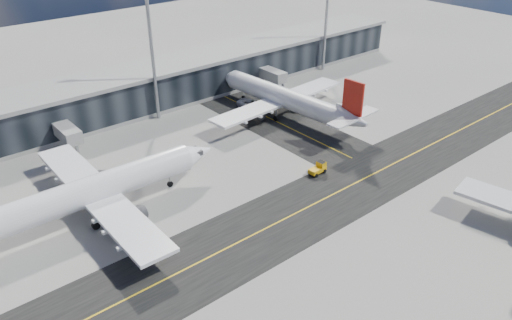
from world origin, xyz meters
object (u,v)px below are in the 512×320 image
at_px(airliner_redtail, 285,98).
at_px(service_van, 250,104).
at_px(baggage_tug, 319,168).
at_px(airliner_af, 85,193).

height_order(airliner_redtail, service_van, airliner_redtail).
bearing_deg(baggage_tug, airliner_af, -112.43).
distance_m(airliner_redtail, service_van, 9.37).
bearing_deg(service_van, airliner_af, -174.06).
bearing_deg(service_van, airliner_redtail, -87.94).
distance_m(airliner_af, service_van, 48.11).
bearing_deg(airliner_af, baggage_tug, 71.03).
bearing_deg(airliner_redtail, baggage_tug, -123.13).
relative_size(airliner_af, baggage_tug, 13.23).
bearing_deg(airliner_redtail, airliner_af, -173.59).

